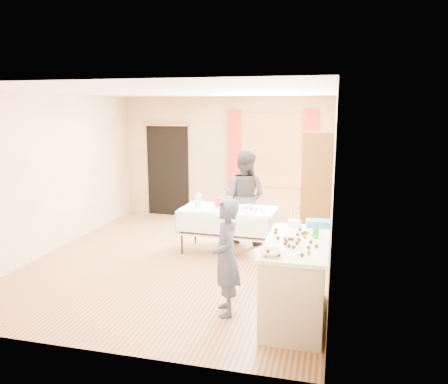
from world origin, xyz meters
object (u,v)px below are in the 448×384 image
(cabinet, at_px, (317,190))
(woman, at_px, (244,197))
(girl, at_px, (226,257))
(counter, at_px, (296,280))
(chair, at_px, (245,223))
(party_table, at_px, (228,226))

(cabinet, bearing_deg, woman, -175.17)
(girl, bearing_deg, counter, 75.20)
(chair, height_order, girl, girl)
(cabinet, bearing_deg, counter, -92.04)
(counter, height_order, chair, chair)
(chair, bearing_deg, counter, -93.04)
(chair, relative_size, woman, 0.58)
(cabinet, relative_size, party_table, 1.25)
(chair, distance_m, girl, 3.06)
(woman, bearing_deg, girl, 108.56)
(party_table, height_order, chair, chair)
(counter, height_order, woman, woman)
(cabinet, height_order, woman, cabinet)
(party_table, bearing_deg, girl, -74.69)
(girl, height_order, woman, woman)
(cabinet, xyz_separation_m, chair, (-1.27, 0.12, -0.70))
(counter, xyz_separation_m, woman, (-1.14, 2.71, 0.37))
(woman, bearing_deg, chair, -70.58)
(cabinet, bearing_deg, party_table, -151.54)
(counter, relative_size, party_table, 0.93)
(woman, bearing_deg, party_table, 88.93)
(girl, bearing_deg, chair, 166.57)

